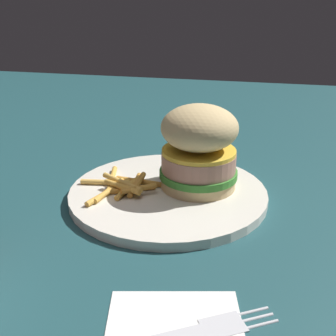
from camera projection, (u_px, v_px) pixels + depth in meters
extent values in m
plane|color=#1E474C|center=(185.00, 197.00, 0.56)|extent=(1.60, 1.60, 0.00)
cylinder|color=silver|center=(168.00, 193.00, 0.55)|extent=(0.26, 0.26, 0.01)
cylinder|color=tan|center=(198.00, 181.00, 0.56)|extent=(0.10, 0.10, 0.01)
cylinder|color=#387F2D|center=(198.00, 173.00, 0.55)|extent=(0.10, 0.10, 0.01)
cylinder|color=tan|center=(199.00, 162.00, 0.55)|extent=(0.10, 0.10, 0.02)
cylinder|color=yellow|center=(199.00, 151.00, 0.54)|extent=(0.10, 0.10, 0.01)
ellipsoid|color=tan|center=(200.00, 128.00, 0.53)|extent=(0.10, 0.10, 0.06)
cylinder|color=gold|center=(135.00, 185.00, 0.56)|extent=(0.07, 0.01, 0.01)
cylinder|color=#E5B251|center=(109.00, 182.00, 0.56)|extent=(0.02, 0.07, 0.01)
cylinder|color=gold|center=(109.00, 192.00, 0.54)|extent=(0.08, 0.03, 0.01)
cylinder|color=gold|center=(132.00, 189.00, 0.54)|extent=(0.03, 0.06, 0.01)
cylinder|color=gold|center=(111.00, 179.00, 0.57)|extent=(0.07, 0.03, 0.01)
cylinder|color=gold|center=(109.00, 190.00, 0.54)|extent=(0.07, 0.02, 0.01)
cylinder|color=gold|center=(127.00, 188.00, 0.55)|extent=(0.06, 0.01, 0.01)
cylinder|color=gold|center=(142.00, 182.00, 0.57)|extent=(0.01, 0.07, 0.01)
cylinder|color=#E5B251|center=(122.00, 182.00, 0.55)|extent=(0.04, 0.07, 0.01)
cylinder|color=gold|center=(139.00, 188.00, 0.53)|extent=(0.03, 0.04, 0.01)
cylinder|color=gold|center=(139.00, 182.00, 0.55)|extent=(0.05, 0.01, 0.01)
cylinder|color=gold|center=(122.00, 187.00, 0.54)|extent=(0.03, 0.06, 0.01)
cube|color=silver|center=(223.00, 323.00, 0.34)|extent=(0.04, 0.04, 0.00)
cylinder|color=silver|center=(263.00, 321.00, 0.34)|extent=(0.02, 0.03, 0.00)
cylinder|color=silver|center=(258.00, 315.00, 0.35)|extent=(0.02, 0.03, 0.00)
cylinder|color=silver|center=(253.00, 308.00, 0.36)|extent=(0.02, 0.03, 0.00)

